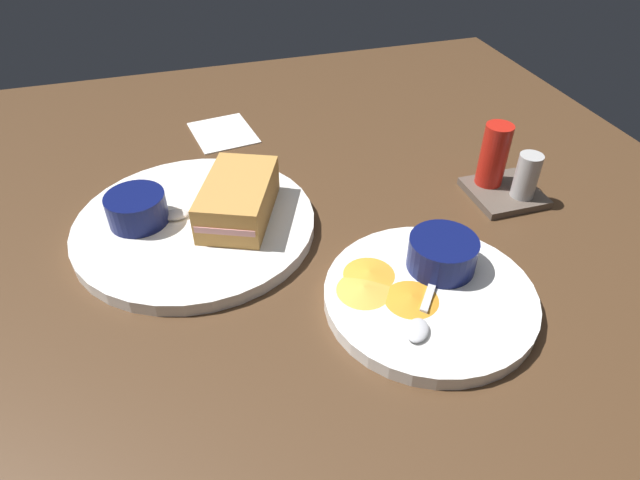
% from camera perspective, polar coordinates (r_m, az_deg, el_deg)
% --- Properties ---
extents(ground_plane, '(1.10, 1.10, 0.03)m').
position_cam_1_polar(ground_plane, '(0.70, -1.22, 1.04)').
color(ground_plane, '#4C331E').
extents(plate_sandwich_main, '(0.29, 0.29, 0.02)m').
position_cam_1_polar(plate_sandwich_main, '(0.69, -12.92, 1.54)').
color(plate_sandwich_main, white).
rests_on(plate_sandwich_main, ground_plane).
extents(sandwich_half_near, '(0.15, 0.12, 0.05)m').
position_cam_1_polar(sandwich_half_near, '(0.67, -8.56, 4.31)').
color(sandwich_half_near, '#C68C42').
rests_on(sandwich_half_near, plate_sandwich_main).
extents(ramekin_dark_sauce, '(0.07, 0.07, 0.04)m').
position_cam_1_polar(ramekin_dark_sauce, '(0.69, -18.65, 3.23)').
color(ramekin_dark_sauce, '#0C144C').
rests_on(ramekin_dark_sauce, plate_sandwich_main).
extents(spoon_by_dark_ramekin, '(0.03, 0.10, 0.01)m').
position_cam_1_polar(spoon_by_dark_ramekin, '(0.69, -13.81, 2.67)').
color(spoon_by_dark_ramekin, silver).
rests_on(spoon_by_dark_ramekin, plate_sandwich_main).
extents(plate_chips_companion, '(0.22, 0.22, 0.02)m').
position_cam_1_polar(plate_chips_companion, '(0.59, 11.38, -5.88)').
color(plate_chips_companion, white).
rests_on(plate_chips_companion, ground_plane).
extents(ramekin_light_gravy, '(0.07, 0.07, 0.04)m').
position_cam_1_polar(ramekin_light_gravy, '(0.60, 12.70, -1.28)').
color(ramekin_light_gravy, '#0C144C').
rests_on(ramekin_light_gravy, plate_chips_companion).
extents(spoon_by_gravy_ramekin, '(0.09, 0.07, 0.01)m').
position_cam_1_polar(spoon_by_gravy_ramekin, '(0.54, 10.45, -8.34)').
color(spoon_by_gravy_ramekin, silver).
rests_on(spoon_by_gravy_ramekin, plate_chips_companion).
extents(plantain_chip_scatter, '(0.13, 0.12, 0.01)m').
position_cam_1_polar(plantain_chip_scatter, '(0.57, 6.40, -4.80)').
color(plantain_chip_scatter, gold).
rests_on(plantain_chip_scatter, plate_chips_companion).
extents(condiment_caddy, '(0.09, 0.09, 0.10)m').
position_cam_1_polar(condiment_caddy, '(0.76, 18.81, 6.66)').
color(condiment_caddy, brown).
rests_on(condiment_caddy, ground_plane).
extents(paper_napkin_folded, '(0.12, 0.10, 0.00)m').
position_cam_1_polar(paper_napkin_folded, '(0.90, -10.12, 11.05)').
color(paper_napkin_folded, white).
rests_on(paper_napkin_folded, ground_plane).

